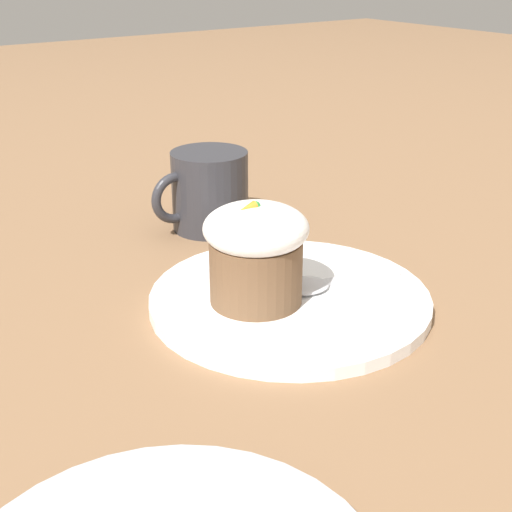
{
  "coord_description": "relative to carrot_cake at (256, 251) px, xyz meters",
  "views": [
    {
      "loc": [
        0.36,
        0.46,
        0.3
      ],
      "look_at": [
        0.03,
        -0.01,
        0.05
      ],
      "focal_mm": 50.0,
      "sensor_mm": 36.0,
      "label": 1
    }
  ],
  "objects": [
    {
      "name": "ground_plane",
      "position": [
        -0.03,
        0.01,
        -0.06
      ],
      "size": [
        4.0,
        4.0,
        0.0
      ],
      "primitive_type": "plane",
      "color": "#846042"
    },
    {
      "name": "dessert_plate",
      "position": [
        -0.03,
        0.01,
        -0.05
      ],
      "size": [
        0.26,
        0.26,
        0.01
      ],
      "color": "white",
      "rests_on": "ground_plane"
    },
    {
      "name": "carrot_cake",
      "position": [
        0.0,
        0.0,
        0.0
      ],
      "size": [
        0.09,
        0.09,
        0.09
      ],
      "color": "brown",
      "rests_on": "dessert_plate"
    },
    {
      "name": "spoon",
      "position": [
        -0.06,
        0.01,
        -0.05
      ],
      "size": [
        0.13,
        0.06,
        0.01
      ],
      "color": "silver",
      "rests_on": "dessert_plate"
    },
    {
      "name": "coffee_cup",
      "position": [
        -0.08,
        -0.2,
        -0.01
      ],
      "size": [
        0.12,
        0.09,
        0.09
      ],
      "color": "#2D2D33",
      "rests_on": "ground_plane"
    }
  ]
}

